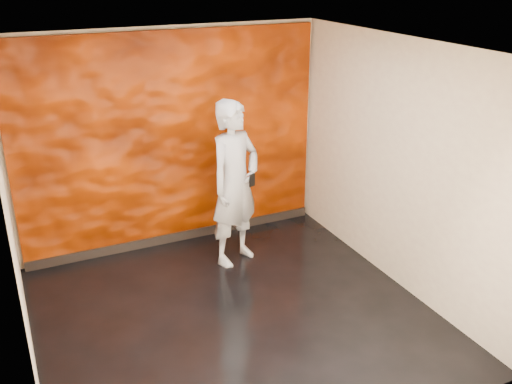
# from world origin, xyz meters

# --- Properties ---
(room) EXTENTS (4.02, 4.02, 2.81)m
(room) POSITION_xyz_m (0.00, 0.00, 1.40)
(room) COLOR black
(room) RESTS_ON ground
(feature_wall) EXTENTS (3.90, 0.06, 2.75)m
(feature_wall) POSITION_xyz_m (0.00, 1.96, 1.38)
(feature_wall) COLOR #C43A00
(feature_wall) RESTS_ON ground
(baseboard) EXTENTS (3.90, 0.04, 0.12)m
(baseboard) POSITION_xyz_m (0.00, 1.92, 0.06)
(baseboard) COLOR black
(baseboard) RESTS_ON ground
(man) EXTENTS (0.88, 0.75, 2.05)m
(man) POSITION_xyz_m (0.51, 1.13, 1.02)
(man) COLOR #9DA0AC
(man) RESTS_ON ground
(phone) EXTENTS (0.08, 0.04, 0.15)m
(phone) POSITION_xyz_m (0.63, 0.89, 1.13)
(phone) COLOR black
(phone) RESTS_ON man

